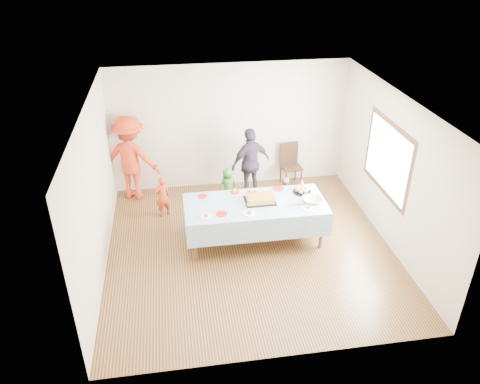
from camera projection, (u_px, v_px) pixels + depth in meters
The scene contains 22 objects.
ground at pixel (249, 247), 8.42m from camera, with size 5.00×5.00×0.00m, color #412212.
room_walls at pixel (254, 158), 7.56m from camera, with size 5.04×5.04×2.72m.
party_table at pixel (255, 206), 8.28m from camera, with size 2.50×1.10×0.78m.
birthday_cake at pixel (260, 199), 8.29m from camera, with size 0.54×0.42×0.10m.
rolls_tray at pixel (302, 190), 8.58m from camera, with size 0.34×0.34×0.10m.
punch_bowl at pixel (312, 200), 8.27m from camera, with size 0.34×0.34×0.08m, color silver.
party_hat at pixel (302, 183), 8.72m from camera, with size 0.10×0.10×0.18m, color silver.
fork_pile at pixel (296, 202), 8.22m from camera, with size 0.24×0.18×0.07m, color white, non-canonical shape.
plate_red_far_a at pixel (203, 196), 8.46m from camera, with size 0.18×0.18×0.01m, color red.
plate_red_far_b at pixel (235, 192), 8.60m from camera, with size 0.17×0.17×0.01m, color red.
plate_red_far_c at pixel (252, 192), 8.58m from camera, with size 0.18×0.18×0.01m, color red.
plate_red_far_d at pixel (278, 189), 8.71m from camera, with size 0.20×0.20×0.01m, color red.
plate_red_near at pixel (222, 214), 7.93m from camera, with size 0.20×0.20×0.01m, color red.
plate_white_left at pixel (206, 217), 7.86m from camera, with size 0.21×0.21×0.01m, color white.
plate_white_mid at pixel (249, 214), 7.94m from camera, with size 0.22×0.22×0.01m, color white.
plate_white_right at pixel (308, 208), 8.09m from camera, with size 0.23×0.23×0.01m, color white.
dining_chair at pixel (290, 162), 10.30m from camera, with size 0.45×0.45×0.95m.
toddler_left at pixel (163, 196), 9.17m from camera, with size 0.31×0.21×0.86m, color #B93A17.
toddler_mid at pixel (228, 186), 9.61m from camera, with size 0.39×0.25×0.80m, color #2C7025.
toddler_right at pixel (284, 196), 9.25m from camera, with size 0.39×0.30×0.80m, color #D27762.
adult_left at pixel (131, 158), 9.59m from camera, with size 1.17×0.67×1.81m, color red.
adult_right at pixel (251, 163), 9.69m from camera, with size 0.90×0.37×1.53m, color #352C3D.
Camera 1 is at (-1.22, -6.74, 5.00)m, focal length 35.00 mm.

